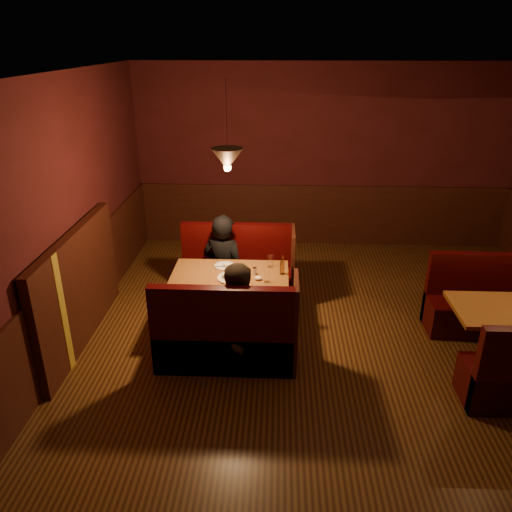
{
  "coord_description": "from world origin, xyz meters",
  "views": [
    {
      "loc": [
        -0.72,
        -4.44,
        3.2
      ],
      "look_at": [
        -0.96,
        0.7,
        0.95
      ],
      "focal_mm": 35.0,
      "sensor_mm": 36.0,
      "label": 1
    }
  ],
  "objects_px": {
    "main_table": "(231,287)",
    "main_bench_near": "(227,340)",
    "main_bench_far": "(238,276)",
    "diner_b": "(242,302)",
    "second_bench_far": "(483,306)",
    "diner_a": "(223,248)",
    "second_table": "(508,323)"
  },
  "relations": [
    {
      "from": "main_table",
      "to": "main_bench_near",
      "type": "bearing_deg",
      "value": -88.79
    },
    {
      "from": "main_bench_far",
      "to": "diner_b",
      "type": "xyz_separation_m",
      "value": [
        0.16,
        -1.47,
        0.43
      ]
    },
    {
      "from": "main_bench_near",
      "to": "diner_b",
      "type": "relative_size",
      "value": 0.98
    },
    {
      "from": "main_table",
      "to": "main_bench_far",
      "type": "bearing_deg",
      "value": 88.79
    },
    {
      "from": "main_bench_far",
      "to": "second_bench_far",
      "type": "relative_size",
      "value": 1.14
    },
    {
      "from": "diner_a",
      "to": "main_table",
      "type": "bearing_deg",
      "value": 123.17
    },
    {
      "from": "second_bench_far",
      "to": "diner_a",
      "type": "relative_size",
      "value": 0.82
    },
    {
      "from": "second_table",
      "to": "diner_b",
      "type": "height_order",
      "value": "diner_b"
    },
    {
      "from": "main_bench_near",
      "to": "diner_b",
      "type": "distance_m",
      "value": 0.46
    },
    {
      "from": "second_bench_far",
      "to": "diner_a",
      "type": "height_order",
      "value": "diner_a"
    },
    {
      "from": "main_bench_near",
      "to": "second_table",
      "type": "distance_m",
      "value": 2.94
    },
    {
      "from": "main_table",
      "to": "main_bench_far",
      "type": "relative_size",
      "value": 0.91
    },
    {
      "from": "diner_a",
      "to": "main_bench_far",
      "type": "bearing_deg",
      "value": -122.12
    },
    {
      "from": "second_bench_far",
      "to": "main_bench_near",
      "type": "bearing_deg",
      "value": -163.08
    },
    {
      "from": "main_bench_near",
      "to": "diner_b",
      "type": "xyz_separation_m",
      "value": [
        0.16,
        0.06,
        0.43
      ]
    },
    {
      "from": "main_bench_far",
      "to": "main_bench_near",
      "type": "height_order",
      "value": "same"
    },
    {
      "from": "main_bench_near",
      "to": "second_table",
      "type": "height_order",
      "value": "main_bench_near"
    },
    {
      "from": "main_table",
      "to": "diner_b",
      "type": "relative_size",
      "value": 0.89
    },
    {
      "from": "main_bench_far",
      "to": "diner_a",
      "type": "xyz_separation_m",
      "value": [
        -0.17,
        -0.13,
        0.46
      ]
    },
    {
      "from": "second_bench_far",
      "to": "diner_b",
      "type": "relative_size",
      "value": 0.86
    },
    {
      "from": "diner_a",
      "to": "diner_b",
      "type": "relative_size",
      "value": 1.04
    },
    {
      "from": "main_bench_far",
      "to": "second_table",
      "type": "xyz_separation_m",
      "value": [
        2.92,
        -1.32,
        0.17
      ]
    },
    {
      "from": "second_table",
      "to": "diner_a",
      "type": "xyz_separation_m",
      "value": [
        -3.09,
        1.19,
        0.29
      ]
    },
    {
      "from": "main_bench_near",
      "to": "second_bench_far",
      "type": "bearing_deg",
      "value": 16.92
    },
    {
      "from": "main_bench_far",
      "to": "diner_b",
      "type": "distance_m",
      "value": 1.54
    },
    {
      "from": "main_table",
      "to": "second_bench_far",
      "type": "xyz_separation_m",
      "value": [
        2.97,
        0.14,
        -0.26
      ]
    },
    {
      "from": "diner_b",
      "to": "second_bench_far",
      "type": "bearing_deg",
      "value": -4.22
    },
    {
      "from": "second_bench_far",
      "to": "second_table",
      "type": "bearing_deg",
      "value": -92.2
    },
    {
      "from": "main_table",
      "to": "diner_a",
      "type": "xyz_separation_m",
      "value": [
        -0.15,
        0.63,
        0.23
      ]
    },
    {
      "from": "main_table",
      "to": "second_table",
      "type": "xyz_separation_m",
      "value": [
        2.94,
        -0.56,
        -0.07
      ]
    },
    {
      "from": "main_table",
      "to": "diner_a",
      "type": "relative_size",
      "value": 0.86
    },
    {
      "from": "main_bench_far",
      "to": "diner_a",
      "type": "height_order",
      "value": "diner_a"
    }
  ]
}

